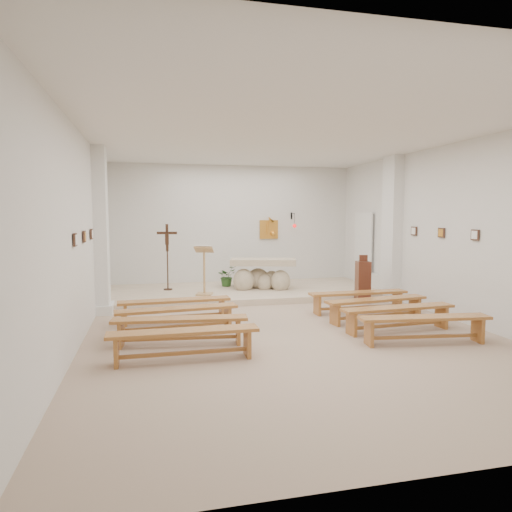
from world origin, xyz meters
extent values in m
cube|color=tan|center=(0.00, 0.00, 0.00)|extent=(7.00, 10.00, 0.00)
cube|color=silver|center=(-3.49, 0.00, 1.75)|extent=(0.02, 10.00, 3.50)
cube|color=silver|center=(3.49, 0.00, 1.75)|extent=(0.02, 10.00, 3.50)
cube|color=silver|center=(0.00, 4.99, 1.75)|extent=(7.00, 0.02, 3.50)
cube|color=silver|center=(0.00, 0.00, 3.49)|extent=(7.00, 10.00, 0.02)
cube|color=beige|center=(0.00, 3.50, 0.07)|extent=(6.98, 3.00, 0.15)
cube|color=white|center=(-3.37, 2.00, 1.75)|extent=(0.26, 0.55, 3.50)
cube|color=white|center=(3.37, 2.00, 1.75)|extent=(0.26, 0.55, 3.50)
cube|color=gold|center=(1.05, 4.96, 1.65)|extent=(0.55, 0.04, 0.55)
cube|color=black|center=(1.75, 4.97, 2.05)|extent=(0.04, 0.02, 0.20)
cylinder|color=black|center=(1.75, 4.82, 2.12)|extent=(0.02, 0.30, 0.02)
cylinder|color=black|center=(1.75, 4.67, 1.95)|extent=(0.01, 0.01, 0.34)
sphere|color=red|center=(1.75, 4.67, 1.76)|extent=(0.11, 0.11, 0.11)
cube|color=#452A1E|center=(-3.47, -0.80, 1.72)|extent=(0.03, 0.20, 0.20)
cube|color=#452A1E|center=(-3.47, 0.20, 1.72)|extent=(0.03, 0.20, 0.20)
cube|color=#452A1E|center=(-3.47, 1.20, 1.72)|extent=(0.03, 0.20, 0.20)
cube|color=#452A1E|center=(3.47, -0.80, 1.72)|extent=(0.03, 0.20, 0.20)
cube|color=#452A1E|center=(3.47, 0.20, 1.72)|extent=(0.03, 0.20, 0.20)
cube|color=#452A1E|center=(3.47, 1.20, 1.72)|extent=(0.03, 0.20, 0.20)
cube|color=silver|center=(-3.43, 2.70, 0.27)|extent=(0.10, 0.85, 0.52)
cube|color=silver|center=(3.43, 2.70, 0.27)|extent=(0.10, 0.85, 0.52)
ellipsoid|color=beige|center=(-0.03, 3.39, 0.38)|extent=(0.55, 0.46, 0.62)
ellipsoid|color=beige|center=(0.90, 3.18, 0.37)|extent=(0.51, 0.43, 0.58)
ellipsoid|color=beige|center=(0.40, 3.59, 0.40)|extent=(0.58, 0.50, 0.55)
ellipsoid|color=beige|center=(0.74, 3.47, 0.35)|extent=(0.47, 0.40, 0.51)
ellipsoid|color=beige|center=(0.52, 3.34, 0.32)|extent=(0.40, 0.34, 0.47)
cube|color=beige|center=(0.49, 3.40, 0.86)|extent=(1.80, 1.06, 0.16)
cube|color=tan|center=(-1.11, 2.85, 0.17)|extent=(0.46, 0.46, 0.04)
cylinder|color=tan|center=(-1.11, 2.85, 0.68)|extent=(0.05, 0.05, 1.05)
cube|color=tan|center=(-1.12, 2.83, 1.25)|extent=(0.51, 0.43, 0.17)
cube|color=white|center=(-1.13, 2.79, 1.31)|extent=(0.44, 0.35, 0.13)
cylinder|color=#3C2113|center=(-1.95, 3.81, 0.16)|extent=(0.22, 0.22, 0.03)
cylinder|color=#3C2113|center=(-1.95, 3.81, 0.66)|extent=(0.03, 0.03, 1.02)
cube|color=#3C2113|center=(-1.95, 3.81, 1.50)|extent=(0.07, 0.06, 0.70)
cube|color=#3C2113|center=(-1.95, 3.81, 1.62)|extent=(0.51, 0.14, 0.07)
cube|color=#3C2113|center=(-1.95, 3.79, 1.47)|extent=(0.10, 0.05, 0.30)
imported|color=#285120|center=(-0.37, 4.06, 0.43)|extent=(0.66, 0.64, 0.55)
cube|color=#5A3019|center=(2.53, 1.80, 0.49)|extent=(0.34, 0.34, 0.99)
cube|color=#5A3019|center=(2.53, 1.80, 1.06)|extent=(0.20, 0.07, 0.16)
cube|color=#B06E33|center=(-1.93, 0.79, 0.43)|extent=(2.16, 0.45, 0.05)
cube|color=#B06E33|center=(-2.86, 0.75, 0.21)|extent=(0.07, 0.32, 0.41)
cube|color=#B06E33|center=(-1.01, 0.84, 0.21)|extent=(0.07, 0.32, 0.41)
cube|color=#B06E33|center=(-1.93, 0.79, 0.12)|extent=(1.81, 0.15, 0.05)
cube|color=#B06E33|center=(1.93, 0.79, 0.43)|extent=(2.15, 0.35, 0.05)
cube|color=#B06E33|center=(1.00, 0.79, 0.21)|extent=(0.06, 0.31, 0.41)
cube|color=#B06E33|center=(2.86, 0.80, 0.21)|extent=(0.06, 0.31, 0.41)
cube|color=#B06E33|center=(1.93, 0.79, 0.12)|extent=(1.81, 0.07, 0.05)
cube|color=#B06E33|center=(-1.93, -0.01, 0.43)|extent=(2.17, 0.55, 0.05)
cube|color=#B06E33|center=(-2.86, -0.10, 0.21)|extent=(0.09, 0.32, 0.41)
cube|color=#B06E33|center=(-1.01, 0.08, 0.21)|extent=(0.09, 0.32, 0.41)
cube|color=#B06E33|center=(-1.93, -0.01, 0.12)|extent=(1.80, 0.24, 0.05)
cube|color=#B06E33|center=(1.93, -0.01, 0.43)|extent=(2.18, 0.62, 0.05)
cube|color=#B06E33|center=(1.01, -0.13, 0.21)|extent=(0.10, 0.32, 0.41)
cube|color=#B06E33|center=(2.85, 0.11, 0.21)|extent=(0.10, 0.32, 0.41)
cube|color=#B06E33|center=(1.93, -0.01, 0.12)|extent=(1.80, 0.29, 0.05)
cube|color=#B06E33|center=(-1.93, -0.81, 0.43)|extent=(2.17, 0.58, 0.05)
cube|color=#B06E33|center=(-2.86, -0.71, 0.21)|extent=(0.09, 0.32, 0.41)
cube|color=#B06E33|center=(-1.01, -0.92, 0.21)|extent=(0.09, 0.32, 0.41)
cube|color=#B06E33|center=(-1.93, -0.81, 0.12)|extent=(1.80, 0.26, 0.05)
cube|color=#B06E33|center=(1.93, -0.81, 0.43)|extent=(2.17, 0.47, 0.05)
cube|color=#B06E33|center=(1.01, -0.87, 0.21)|extent=(0.08, 0.32, 0.41)
cube|color=#B06E33|center=(2.86, -0.76, 0.21)|extent=(0.08, 0.32, 0.41)
cube|color=#B06E33|center=(1.93, -0.81, 0.12)|extent=(1.81, 0.17, 0.05)
cube|color=#B06E33|center=(-1.93, -1.62, 0.43)|extent=(2.15, 0.35, 0.05)
cube|color=#B06E33|center=(-2.86, -1.62, 0.21)|extent=(0.06, 0.31, 0.41)
cube|color=#B06E33|center=(-1.00, -1.62, 0.21)|extent=(0.06, 0.31, 0.41)
cube|color=#B06E33|center=(-1.93, -1.62, 0.12)|extent=(1.81, 0.06, 0.05)
cube|color=#B06E33|center=(1.93, -1.62, 0.43)|extent=(2.17, 0.59, 0.05)
cube|color=#B06E33|center=(1.01, -1.51, 0.21)|extent=(0.10, 0.32, 0.41)
cube|color=#B06E33|center=(2.85, -1.73, 0.21)|extent=(0.10, 0.32, 0.41)
cube|color=#B06E33|center=(1.93, -1.62, 0.12)|extent=(1.80, 0.27, 0.05)
camera|label=1|loc=(-2.38, -8.06, 2.10)|focal=32.00mm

